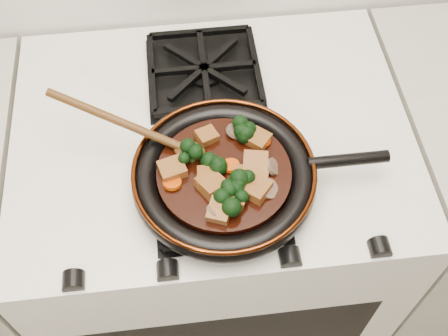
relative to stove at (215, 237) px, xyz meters
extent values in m
cube|color=white|center=(0.00, 0.00, 0.00)|extent=(0.76, 0.60, 0.90)
cylinder|color=black|center=(0.01, -0.14, 0.48)|extent=(0.29, 0.29, 0.01)
torus|color=black|center=(0.01, -0.14, 0.49)|extent=(0.32, 0.32, 0.04)
torus|color=#441C09|center=(0.01, -0.14, 0.51)|extent=(0.31, 0.31, 0.01)
cylinder|color=black|center=(0.22, -0.14, 0.51)|extent=(0.14, 0.02, 0.02)
cylinder|color=black|center=(0.01, -0.14, 0.50)|extent=(0.23, 0.23, 0.02)
cube|color=brown|center=(0.04, -0.16, 0.52)|extent=(0.05, 0.05, 0.03)
cube|color=brown|center=(0.02, -0.19, 0.52)|extent=(0.06, 0.06, 0.03)
cube|color=brown|center=(0.00, -0.19, 0.52)|extent=(0.04, 0.04, 0.03)
cube|color=brown|center=(-0.01, -0.06, 0.52)|extent=(0.05, 0.04, 0.02)
cube|color=brown|center=(-0.08, -0.13, 0.52)|extent=(0.05, 0.05, 0.02)
cube|color=brown|center=(-0.02, -0.16, 0.52)|extent=(0.06, 0.06, 0.03)
cube|color=brown|center=(0.08, -0.08, 0.52)|extent=(0.05, 0.05, 0.02)
cube|color=brown|center=(-0.01, -0.21, 0.52)|extent=(0.05, 0.05, 0.03)
cube|color=brown|center=(-0.02, -0.15, 0.52)|extent=(0.04, 0.04, 0.03)
cube|color=brown|center=(0.05, -0.18, 0.52)|extent=(0.06, 0.06, 0.03)
cube|color=brown|center=(0.06, -0.17, 0.52)|extent=(0.04, 0.05, 0.03)
cube|color=brown|center=(0.06, -0.13, 0.52)|extent=(0.05, 0.05, 0.03)
cylinder|color=#CA4005|center=(-0.08, -0.15, 0.51)|extent=(0.03, 0.03, 0.01)
cylinder|color=#CA4005|center=(0.08, -0.08, 0.51)|extent=(0.03, 0.03, 0.02)
cylinder|color=#CA4005|center=(0.02, -0.13, 0.51)|extent=(0.03, 0.03, 0.01)
cylinder|color=#CA4005|center=(-0.01, -0.21, 0.51)|extent=(0.03, 0.03, 0.02)
cylinder|color=brown|center=(0.04, -0.06, 0.52)|extent=(0.04, 0.04, 0.02)
cylinder|color=brown|center=(-0.01, -0.21, 0.52)|extent=(0.04, 0.05, 0.03)
cylinder|color=brown|center=(0.08, -0.18, 0.52)|extent=(0.05, 0.05, 0.03)
cylinder|color=brown|center=(0.09, -0.14, 0.52)|extent=(0.03, 0.03, 0.03)
ellipsoid|color=#4E2E10|center=(-0.05, -0.09, 0.51)|extent=(0.07, 0.06, 0.02)
cylinder|color=#4E2E10|center=(-0.16, -0.03, 0.54)|extent=(0.02, 0.02, 0.26)
camera|label=1|loc=(-0.05, -0.65, 1.30)|focal=45.00mm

